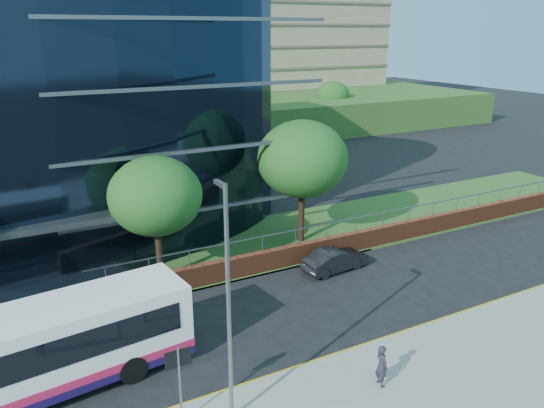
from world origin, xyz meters
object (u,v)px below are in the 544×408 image
tree_dist_e (225,102)px  streetlight_east (228,300)px  tree_far_d (302,159)px  tree_dist_f (333,95)px  tree_far_c (155,196)px  city_bus (24,356)px  pedestrian (382,366)px  street_sign (179,368)px  parked_car (335,260)px

tree_dist_e → streetlight_east: (-18.00, -42.17, -0.10)m
tree_far_d → tree_dist_f: (24.00, 32.00, -0.98)m
tree_far_c → tree_dist_e: size_ratio=1.00×
city_bus → tree_far_d: bearing=19.5°
city_bus → pedestrian: size_ratio=7.54×
tree_far_c → tree_far_d: 9.08m
streetlight_east → pedestrian: size_ratio=5.01×
tree_far_d → city_bus: size_ratio=0.62×
tree_dist_e → tree_dist_f: size_ratio=1.08×
city_bus → pedestrian: 12.40m
street_sign → tree_far_c: 11.14m
tree_dist_e → tree_far_c: bearing=-118.7°
tree_far_c → pedestrian: tree_far_c is taller
street_sign → tree_far_c: tree_far_c is taller
streetlight_east → tree_far_d: bearing=50.6°
tree_dist_e → streetlight_east: size_ratio=0.81×
tree_far_d → tree_dist_f: bearing=53.1°
tree_far_c → city_bus: tree_far_c is taller
streetlight_east → city_bus: (-5.77, 4.34, -2.74)m
tree_far_d → pedestrian: 14.59m
street_sign → parked_car: street_sign is taller
tree_far_d → parked_car: (-0.43, -4.26, -4.57)m
parked_car → city_bus: bearing=97.4°
tree_dist_e → pedestrian: (-12.61, -43.18, -3.59)m
streetlight_east → city_bus: 7.72m
tree_dist_e → city_bus: (-23.77, -37.84, -2.84)m
city_bus → pedestrian: (11.16, -5.35, -0.75)m
parked_car → pedestrian: size_ratio=2.34×
tree_far_d → streetlight_east: size_ratio=0.93×
tree_far_c → tree_dist_e: 35.36m
tree_dist_e → parked_car: (-8.43, -34.26, -3.92)m
tree_far_d → tree_dist_e: (8.00, 30.00, -0.65)m
street_sign → tree_dist_e: 45.99m
streetlight_east → street_sign: bearing=158.6°
street_sign → parked_car: 13.36m
tree_dist_e → streetlight_east: streetlight_east is taller
parked_car → streetlight_east: bearing=123.8°
tree_dist_f → pedestrian: (-28.61, -45.18, -3.26)m
street_sign → tree_dist_e: bearing=64.9°
tree_far_d → parked_car: bearing=-95.8°
tree_far_d → tree_far_c: bearing=-173.7°
tree_far_c → tree_far_d: (9.00, 1.00, 0.65)m
tree_dist_e → city_bus: size_ratio=0.54×
city_bus → street_sign: bearing=-48.2°
city_bus → parked_car: city_bus is taller
tree_far_c → tree_far_d: bearing=6.3°
pedestrian → street_sign: bearing=83.3°
tree_dist_f → tree_dist_e: bearing=-172.9°
tree_dist_e → city_bus: tree_dist_e is taller
tree_far_c → parked_car: 9.97m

